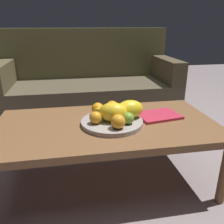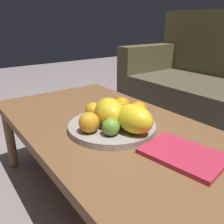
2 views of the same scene
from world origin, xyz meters
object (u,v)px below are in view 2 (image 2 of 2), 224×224
object	(u,v)px
orange_front	(93,110)
orange_right	(138,110)
melon_smaller_beside	(109,112)
banana_bunch	(118,112)
orange_left	(122,105)
orange_back	(89,122)
melon_large_front	(134,119)
fruit_bowl	(112,126)
apple_left	(111,127)
magazine	(183,154)
coffee_table	(112,134)

from	to	relation	value
orange_front	orange_right	bearing A→B (deg)	51.22
melon_smaller_beside	banana_bunch	distance (m)	0.07
orange_left	orange_back	world-z (taller)	orange_back
melon_large_front	banana_bunch	world-z (taller)	melon_large_front
fruit_bowl	orange_front	xyz separation A→B (m)	(-0.10, -0.03, 0.05)
melon_smaller_beside	apple_left	size ratio (longest dim) A/B	2.39
melon_large_front	orange_front	xyz separation A→B (m)	(-0.20, -0.05, -0.02)
melon_smaller_beside	orange_right	world-z (taller)	melon_smaller_beside
orange_left	apple_left	distance (m)	0.22
orange_right	orange_back	size ratio (longest dim) A/B	0.98
orange_left	apple_left	xyz separation A→B (m)	(0.15, -0.17, -0.00)
banana_bunch	magazine	xyz separation A→B (m)	(0.33, 0.02, -0.05)
banana_bunch	melon_large_front	bearing A→B (deg)	-11.16
melon_smaller_beside	orange_back	xyz separation A→B (m)	(0.01, -0.10, -0.02)
melon_large_front	melon_smaller_beside	xyz separation A→B (m)	(-0.10, -0.04, 0.00)
orange_back	banana_bunch	xyz separation A→B (m)	(-0.03, 0.16, -0.01)
orange_left	banana_bunch	world-z (taller)	orange_left
fruit_bowl	apple_left	distance (m)	0.11
coffee_table	melon_large_front	xyz separation A→B (m)	(0.13, 0.00, 0.12)
orange_front	orange_right	distance (m)	0.19
fruit_bowl	apple_left	xyz separation A→B (m)	(0.08, -0.06, 0.04)
melon_smaller_beside	orange_back	distance (m)	0.10
fruit_bowl	orange_back	size ratio (longest dim) A/B	4.56
orange_left	magazine	xyz separation A→B (m)	(0.37, -0.04, -0.05)
orange_left	banana_bunch	size ratio (longest dim) A/B	0.44
melon_large_front	orange_back	xyz separation A→B (m)	(-0.10, -0.14, -0.01)
orange_front	orange_right	world-z (taller)	orange_right
magazine	coffee_table	bearing A→B (deg)	177.85
orange_left	magazine	distance (m)	0.38
coffee_table	melon_smaller_beside	size ratio (longest dim) A/B	8.29
fruit_bowl	magazine	bearing A→B (deg)	11.75
banana_bunch	fruit_bowl	bearing A→B (deg)	-65.37
melon_smaller_beside	coffee_table	bearing A→B (deg)	131.45
melon_large_front	orange_back	size ratio (longest dim) A/B	2.07
orange_left	orange_right	distance (m)	0.09
melon_large_front	orange_right	xyz separation A→B (m)	(-0.09, 0.10, -0.01)
coffee_table	banana_bunch	world-z (taller)	banana_bunch
coffee_table	apple_left	xyz separation A→B (m)	(0.11, -0.08, 0.10)
melon_large_front	melon_smaller_beside	distance (m)	0.11
coffee_table	melon_large_front	distance (m)	0.18
orange_back	fruit_bowl	bearing A→B (deg)	96.02
melon_smaller_beside	fruit_bowl	bearing A→B (deg)	106.50
apple_left	magazine	size ratio (longest dim) A/B	0.26
banana_bunch	orange_right	bearing A→B (deg)	58.18
banana_bunch	melon_smaller_beside	bearing A→B (deg)	-67.30
apple_left	magazine	bearing A→B (deg)	29.30
coffee_table	banana_bunch	bearing A→B (deg)	80.38
melon_large_front	banana_bunch	size ratio (longest dim) A/B	0.96
coffee_table	magazine	xyz separation A→B (m)	(0.33, 0.04, 0.05)
coffee_table	fruit_bowl	xyz separation A→B (m)	(0.03, -0.02, 0.05)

